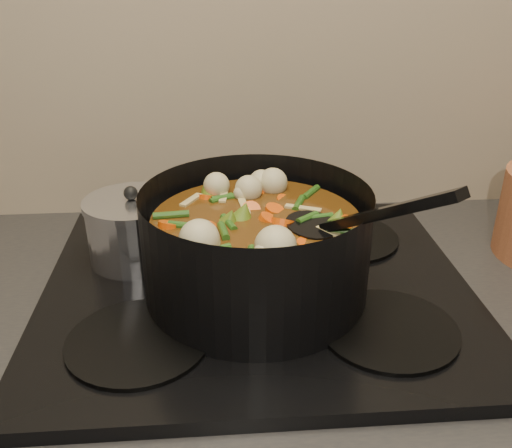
{
  "coord_description": "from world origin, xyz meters",
  "views": [
    {
      "loc": [
        -0.06,
        1.21,
        1.38
      ],
      "look_at": [
        -0.0,
        1.9,
        1.04
      ],
      "focal_mm": 40.0,
      "sensor_mm": 36.0,
      "label": 1
    }
  ],
  "objects": [
    {
      "name": "stockpot",
      "position": [
        -0.0,
        1.9,
        1.0
      ],
      "size": [
        0.41,
        0.41,
        0.23
      ],
      "rotation": [
        0.0,
        0.0,
        0.43
      ],
      "color": "black",
      "rests_on": "stovetop"
    },
    {
      "name": "saucepan",
      "position": [
        -0.18,
        2.02,
        0.98
      ],
      "size": [
        0.15,
        0.15,
        0.12
      ],
      "rotation": [
        0.0,
        0.0,
        0.06
      ],
      "color": "silver",
      "rests_on": "stovetop"
    },
    {
      "name": "stovetop",
      "position": [
        0.0,
        1.93,
        0.92
      ],
      "size": [
        0.62,
        0.54,
        0.03
      ],
      "color": "black",
      "rests_on": "counter"
    }
  ]
}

